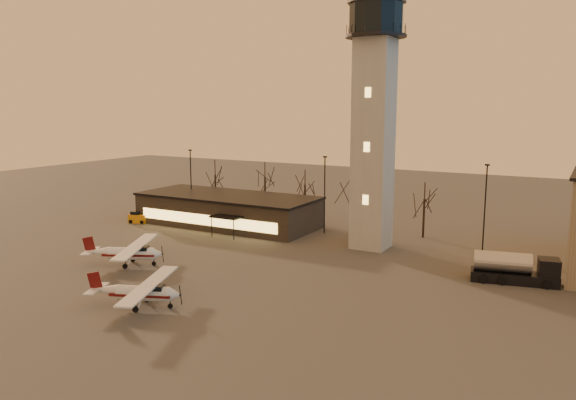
% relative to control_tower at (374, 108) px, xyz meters
% --- Properties ---
extents(ground, '(220.00, 220.00, 0.00)m').
position_rel_control_tower_xyz_m(ground, '(0.00, -30.00, -16.33)').
color(ground, '#3E3B39').
rests_on(ground, ground).
extents(control_tower, '(6.80, 6.80, 32.60)m').
position_rel_control_tower_xyz_m(control_tower, '(0.00, 0.00, 0.00)').
color(control_tower, '#989690').
rests_on(control_tower, ground).
extents(terminal, '(25.40, 12.20, 4.30)m').
position_rel_control_tower_xyz_m(terminal, '(-21.99, 1.98, -14.17)').
color(terminal, black).
rests_on(terminal, ground).
extents(light_poles, '(58.50, 12.25, 10.14)m').
position_rel_control_tower_xyz_m(light_poles, '(0.50, 1.00, -10.92)').
color(light_poles, black).
rests_on(light_poles, ground).
extents(tree_row, '(37.20, 9.20, 8.80)m').
position_rel_control_tower_xyz_m(tree_row, '(-13.70, 9.16, -10.39)').
color(tree_row, black).
rests_on(tree_row, ground).
extents(cessna_front, '(8.59, 10.41, 2.95)m').
position_rel_control_tower_xyz_m(cessna_front, '(-9.12, -27.98, -15.32)').
color(cessna_front, silver).
rests_on(cessna_front, ground).
extents(cessna_rear, '(8.97, 10.68, 3.10)m').
position_rel_control_tower_xyz_m(cessna_rear, '(-19.04, -19.35, -15.27)').
color(cessna_rear, white).
rests_on(cessna_rear, ground).
extents(fuel_truck, '(8.10, 3.79, 2.90)m').
position_rel_control_tower_xyz_m(fuel_truck, '(16.67, -6.00, -15.18)').
color(fuel_truck, black).
rests_on(fuel_truck, ground).
extents(service_cart, '(2.92, 2.22, 1.68)m').
position_rel_control_tower_xyz_m(service_cart, '(-34.05, -3.01, -15.69)').
color(service_cart, orange).
rests_on(service_cart, ground).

